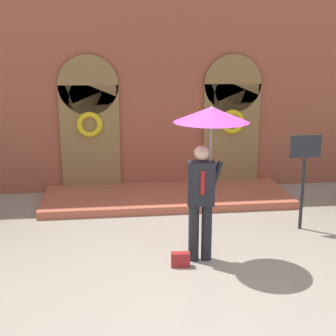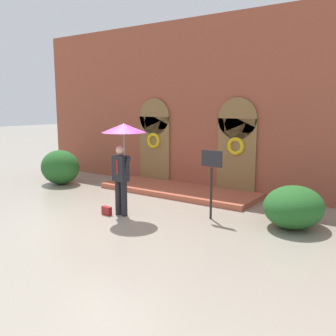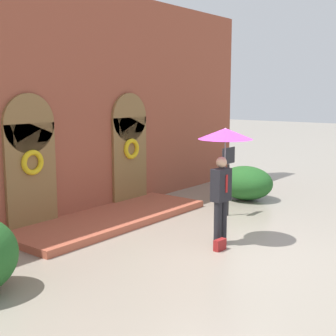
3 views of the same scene
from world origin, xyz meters
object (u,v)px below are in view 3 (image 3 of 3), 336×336
at_px(sign_post, 228,170).
at_px(shrub_right, 246,183).
at_px(person_with_umbrella, 224,151).
at_px(handbag, 220,245).

xyz_separation_m(sign_post, shrub_right, (1.88, 0.52, -0.68)).
bearing_deg(shrub_right, person_with_umbrella, -157.82).
bearing_deg(handbag, person_with_umbrella, 29.62).
distance_m(sign_post, shrub_right, 2.06).
height_order(person_with_umbrella, sign_post, person_with_umbrella).
bearing_deg(person_with_umbrella, sign_post, 28.14).
xyz_separation_m(handbag, shrub_right, (4.25, 1.76, 0.38)).
distance_m(handbag, shrub_right, 4.62).
relative_size(person_with_umbrella, shrub_right, 1.48).
distance_m(handbag, sign_post, 2.88).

